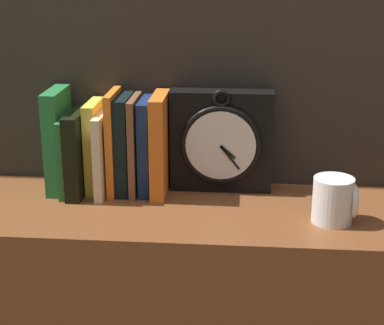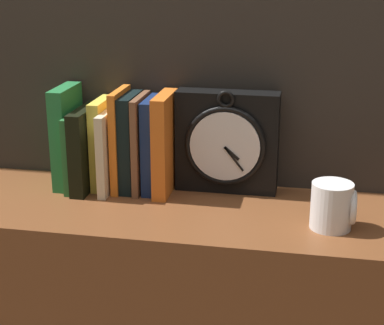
% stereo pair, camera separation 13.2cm
% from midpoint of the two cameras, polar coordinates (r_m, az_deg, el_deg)
% --- Properties ---
extents(wall_back, '(6.00, 0.05, 2.60)m').
position_cam_midpoint_polar(wall_back, '(1.45, -1.98, 11.94)').
color(wall_back, '#2D2823').
rests_on(wall_back, ground_plane).
extents(clock, '(0.23, 0.07, 0.24)m').
position_cam_midpoint_polar(clock, '(1.43, -0.02, 1.87)').
color(clock, black).
rests_on(clock, bookshelf).
extents(book_slot0_green, '(0.03, 0.13, 0.23)m').
position_cam_midpoint_polar(book_slot0_green, '(1.47, -14.34, 1.88)').
color(book_slot0_green, '#23753B').
rests_on(book_slot0_green, bookshelf).
extents(book_slot1_green, '(0.02, 0.15, 0.17)m').
position_cam_midpoint_polar(book_slot1_green, '(1.47, -13.45, 0.72)').
color(book_slot1_green, '#286B33').
rests_on(book_slot1_green, bookshelf).
extents(book_slot2_black, '(0.03, 0.16, 0.19)m').
position_cam_midpoint_polar(book_slot2_black, '(1.45, -12.59, 0.88)').
color(book_slot2_black, black).
rests_on(book_slot2_black, bookshelf).
extents(book_slot3_yellow, '(0.03, 0.12, 0.20)m').
position_cam_midpoint_polar(book_slot3_yellow, '(1.46, -11.20, 1.38)').
color(book_slot3_yellow, '#DECC45').
rests_on(book_slot3_yellow, bookshelf).
extents(book_slot4_cream, '(0.02, 0.15, 0.18)m').
position_cam_midpoint_polar(book_slot4_cream, '(1.44, -10.46, 0.81)').
color(book_slot4_cream, beige).
rests_on(book_slot4_cream, bookshelf).
extents(book_slot5_orange, '(0.02, 0.13, 0.23)m').
position_cam_midpoint_polar(book_slot5_orange, '(1.44, -9.56, 1.77)').
color(book_slot5_orange, orange).
rests_on(book_slot5_orange, bookshelf).
extents(book_slot6_black, '(0.03, 0.12, 0.22)m').
position_cam_midpoint_polar(book_slot6_black, '(1.44, -8.63, 1.58)').
color(book_slot6_black, black).
rests_on(book_slot6_black, bookshelf).
extents(book_slot7_brown, '(0.01, 0.13, 0.22)m').
position_cam_midpoint_polar(book_slot7_brown, '(1.43, -7.69, 1.50)').
color(book_slot7_brown, brown).
rests_on(book_slot7_brown, bookshelf).
extents(book_slot8_navy, '(0.02, 0.12, 0.21)m').
position_cam_midpoint_polar(book_slot8_navy, '(1.43, -6.72, 1.43)').
color(book_slot8_navy, navy).
rests_on(book_slot8_navy, bookshelf).
extents(book_slot9_orange, '(0.03, 0.14, 0.22)m').
position_cam_midpoint_polar(book_slot9_orange, '(1.41, -5.53, 1.53)').
color(book_slot9_orange, orange).
rests_on(book_slot9_orange, bookshelf).
extents(mug, '(0.09, 0.08, 0.09)m').
position_cam_midpoint_polar(mug, '(1.29, 9.73, -3.38)').
color(mug, white).
rests_on(mug, bookshelf).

